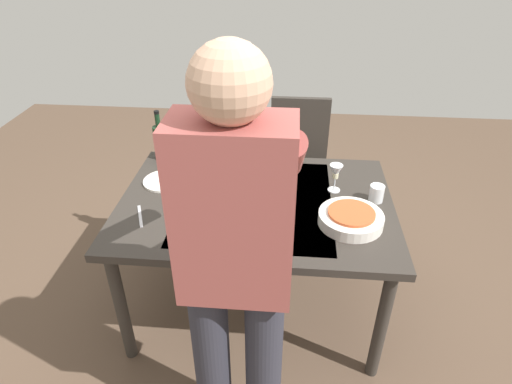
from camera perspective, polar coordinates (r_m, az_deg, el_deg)
name	(u,v)px	position (r m, az deg, el deg)	size (l,w,h in m)	color
ground_plane	(256,302)	(2.64, 0.00, -14.33)	(6.00, 6.00, 0.00)	brown
dining_table	(256,212)	(2.22, 0.00, -2.71)	(1.37, 0.97, 0.72)	#332D28
chair_near	(298,157)	(3.01, 5.63, 4.65)	(0.40, 0.40, 0.91)	black
person_server	(235,264)	(1.44, -2.78, -9.50)	(0.42, 0.61, 1.69)	#2D2D38
wine_bottle	(160,141)	(2.58, -12.55, 6.58)	(0.07, 0.07, 0.30)	black
wine_glass_left	(336,173)	(2.24, 10.49, 2.47)	(0.07, 0.07, 0.15)	white
water_cup_near_left	(223,190)	(2.18, -4.41, 0.21)	(0.07, 0.07, 0.09)	silver
water_cup_near_right	(377,193)	(2.23, 15.65, -0.17)	(0.07, 0.07, 0.09)	silver
water_cup_far_left	(194,195)	(2.14, -8.20, -0.41)	(0.08, 0.08, 0.11)	silver
serving_bowl_pasta	(351,218)	(2.04, 12.43, -3.36)	(0.30, 0.30, 0.07)	white
side_bowl_salad	(255,228)	(1.93, -0.16, -4.82)	(0.18, 0.18, 0.07)	white
dinner_plate_near	(265,170)	(2.43, 1.21, 2.92)	(0.23, 0.23, 0.01)	white
dinner_plate_far	(165,181)	(2.38, -11.98, 1.45)	(0.23, 0.23, 0.01)	white
table_knife	(279,205)	(2.14, 3.04, -1.76)	(0.01, 0.20, 0.01)	silver
table_fork	(140,216)	(2.13, -15.06, -3.10)	(0.01, 0.18, 0.01)	silver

